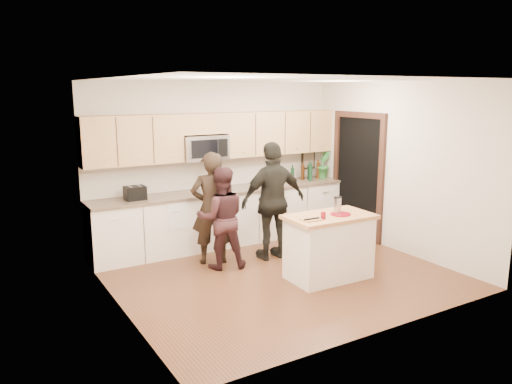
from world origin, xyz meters
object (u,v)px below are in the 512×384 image
toaster (135,193)px  woman_center (221,218)px  woman_left (212,208)px  woman_right (273,201)px  island (329,246)px

toaster → woman_center: 1.41m
woman_left → woman_right: bearing=179.4°
toaster → woman_left: woman_left is taller
woman_left → woman_center: bearing=113.8°
woman_left → woman_center: woman_left is taller
toaster → woman_left: size_ratio=0.18×
toaster → island: bearing=-46.4°
toaster → woman_right: woman_right is taller
woman_right → woman_center: bearing=1.2°
island → woman_center: woman_center is taller
woman_center → woman_left: bearing=-64.6°
toaster → woman_center: (0.95, -0.99, -0.29)m
toaster → woman_left: 1.19m
woman_left → woman_center: (0.03, -0.26, -0.10)m
island → woman_left: size_ratio=0.72×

